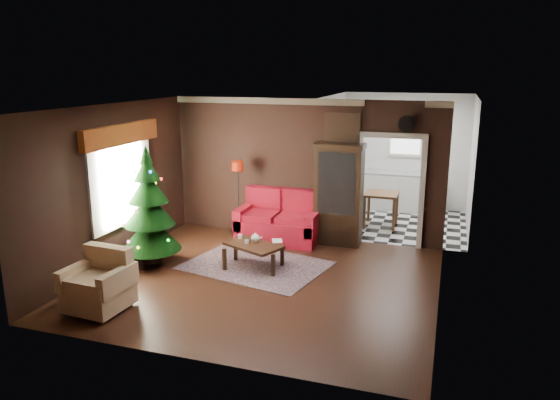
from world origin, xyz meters
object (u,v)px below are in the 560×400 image
(loveseat, at_px, (279,217))
(christmas_tree, at_px, (149,206))
(armchair, at_px, (98,280))
(floor_lamp, at_px, (238,197))
(coffee_table, at_px, (254,256))
(teapot, at_px, (255,238))
(wall_clock, at_px, (407,124))
(curio_cabinet, at_px, (339,197))
(kitchen_table, at_px, (381,210))

(loveseat, relative_size, christmas_tree, 0.85)
(loveseat, relative_size, armchair, 2.06)
(floor_lamp, bearing_deg, coffee_table, -59.68)
(teapot, bearing_deg, coffee_table, -87.50)
(armchair, height_order, wall_clock, wall_clock)
(floor_lamp, relative_size, christmas_tree, 0.73)
(loveseat, height_order, curio_cabinet, curio_cabinet)
(christmas_tree, xyz_separation_m, coffee_table, (1.80, 0.33, -0.82))
(loveseat, distance_m, armchair, 4.04)
(floor_lamp, height_order, christmas_tree, christmas_tree)
(floor_lamp, relative_size, coffee_table, 1.54)
(floor_lamp, distance_m, armchair, 3.89)
(coffee_table, bearing_deg, loveseat, 92.10)
(loveseat, xyz_separation_m, floor_lamp, (-0.89, 0.06, 0.33))
(christmas_tree, bearing_deg, curio_cabinet, 36.13)
(floor_lamp, xyz_separation_m, armchair, (-0.57, -3.83, -0.37))
(christmas_tree, xyz_separation_m, armchair, (0.28, -1.87, -0.59))
(teapot, distance_m, wall_clock, 3.49)
(curio_cabinet, relative_size, christmas_tree, 0.95)
(floor_lamp, distance_m, wall_clock, 3.61)
(kitchen_table, bearing_deg, floor_lamp, -149.46)
(floor_lamp, bearing_deg, curio_cabinet, 4.45)
(teapot, xyz_separation_m, kitchen_table, (1.75, 3.11, -0.15))
(loveseat, height_order, teapot, loveseat)
(floor_lamp, bearing_deg, teapot, -58.18)
(floor_lamp, bearing_deg, wall_clock, 5.97)
(christmas_tree, bearing_deg, floor_lamp, 66.43)
(wall_clock, xyz_separation_m, kitchen_table, (-0.55, 1.25, -2.00))
(armchair, xyz_separation_m, coffee_table, (1.52, 2.20, -0.23))
(teapot, bearing_deg, wall_clock, 39.05)
(curio_cabinet, bearing_deg, teapot, -123.09)
(wall_clock, bearing_deg, teapot, -140.95)
(armchair, distance_m, wall_clock, 5.97)
(curio_cabinet, bearing_deg, kitchen_table, 65.56)
(floor_lamp, bearing_deg, armchair, -98.54)
(loveseat, relative_size, floor_lamp, 1.16)
(teapot, relative_size, wall_clock, 0.53)
(christmas_tree, relative_size, armchair, 2.43)
(curio_cabinet, relative_size, kitchen_table, 2.53)
(armchair, height_order, teapot, armchair)
(teapot, bearing_deg, armchair, -123.44)
(coffee_table, relative_size, wall_clock, 2.98)
(loveseat, xyz_separation_m, coffee_table, (0.06, -1.56, -0.27))
(floor_lamp, bearing_deg, kitchen_table, 30.54)
(loveseat, bearing_deg, christmas_tree, -132.67)
(coffee_table, xyz_separation_m, kitchen_table, (1.74, 3.21, 0.15))
(christmas_tree, height_order, kitchen_table, christmas_tree)
(curio_cabinet, distance_m, coffee_table, 2.21)
(floor_lamp, height_order, armchair, floor_lamp)
(christmas_tree, distance_m, wall_clock, 4.88)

